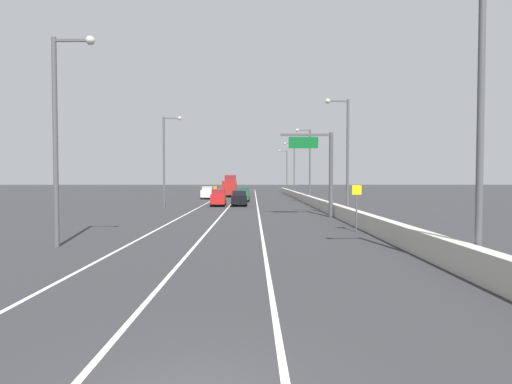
{
  "coord_description": "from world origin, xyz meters",
  "views": [
    {
      "loc": [
        0.96,
        -5.97,
        3.42
      ],
      "look_at": [
        1.29,
        40.28,
        1.9
      ],
      "focal_mm": 28.57,
      "sensor_mm": 36.0,
      "label": 1
    }
  ],
  "objects_px": {
    "lamp_post_right_fifth": "(286,168)",
    "car_green_0": "(243,195)",
    "overhead_sign_gantry": "(323,164)",
    "car_red_3": "(218,198)",
    "lamp_post_right_near": "(474,106)",
    "lamp_post_left_near": "(60,127)",
    "lamp_post_right_second": "(345,150)",
    "car_white_4": "(208,193)",
    "lamp_post_right_third": "(308,161)",
    "lamp_post_right_fourth": "(293,165)",
    "box_truck": "(230,187)",
    "speed_advisory_sign": "(357,205)",
    "car_black_1": "(239,198)",
    "car_yellow_2": "(214,191)",
    "lamp_post_left_mid": "(166,156)"
  },
  "relations": [
    {
      "from": "speed_advisory_sign",
      "to": "lamp_post_right_near",
      "type": "height_order",
      "value": "lamp_post_right_near"
    },
    {
      "from": "lamp_post_left_near",
      "to": "car_yellow_2",
      "type": "xyz_separation_m",
      "value": [
        1.86,
        59.49,
        -5.0
      ]
    },
    {
      "from": "speed_advisory_sign",
      "to": "lamp_post_right_fourth",
      "type": "xyz_separation_m",
      "value": [
        1.12,
        53.1,
        4.22
      ]
    },
    {
      "from": "lamp_post_right_second",
      "to": "car_yellow_2",
      "type": "relative_size",
      "value": 2.37
    },
    {
      "from": "lamp_post_right_near",
      "to": "lamp_post_right_fifth",
      "type": "relative_size",
      "value": 1.0
    },
    {
      "from": "lamp_post_left_near",
      "to": "car_red_3",
      "type": "bearing_deg",
      "value": 80.27
    },
    {
      "from": "lamp_post_right_fifth",
      "to": "car_black_1",
      "type": "height_order",
      "value": "lamp_post_right_fifth"
    },
    {
      "from": "lamp_post_right_near",
      "to": "car_black_1",
      "type": "distance_m",
      "value": 38.23
    },
    {
      "from": "speed_advisory_sign",
      "to": "lamp_post_right_second",
      "type": "height_order",
      "value": "lamp_post_right_second"
    },
    {
      "from": "lamp_post_right_third",
      "to": "car_red_3",
      "type": "xyz_separation_m",
      "value": [
        -12.11,
        -6.61,
        -4.92
      ]
    },
    {
      "from": "car_green_0",
      "to": "car_white_4",
      "type": "distance_m",
      "value": 10.11
    },
    {
      "from": "lamp_post_right_fifth",
      "to": "car_green_0",
      "type": "bearing_deg",
      "value": -103.51
    },
    {
      "from": "speed_advisory_sign",
      "to": "car_yellow_2",
      "type": "bearing_deg",
      "value": 104.89
    },
    {
      "from": "lamp_post_right_third",
      "to": "speed_advisory_sign",
      "type": "bearing_deg",
      "value": -92.1
    },
    {
      "from": "lamp_post_right_near",
      "to": "lamp_post_right_third",
      "type": "bearing_deg",
      "value": 89.98
    },
    {
      "from": "lamp_post_left_near",
      "to": "box_truck",
      "type": "xyz_separation_m",
      "value": [
        5.1,
        57.89,
        -4.1
      ]
    },
    {
      "from": "lamp_post_right_second",
      "to": "car_white_4",
      "type": "distance_m",
      "value": 36.69
    },
    {
      "from": "lamp_post_left_near",
      "to": "car_black_1",
      "type": "relative_size",
      "value": 2.35
    },
    {
      "from": "lamp_post_right_near",
      "to": "lamp_post_right_third",
      "type": "distance_m",
      "value": 43.12
    },
    {
      "from": "lamp_post_right_third",
      "to": "car_green_0",
      "type": "distance_m",
      "value": 10.96
    },
    {
      "from": "lamp_post_right_near",
      "to": "box_truck",
      "type": "xyz_separation_m",
      "value": [
        -12.23,
        63.89,
        -4.1
      ]
    },
    {
      "from": "lamp_post_right_fifth",
      "to": "box_truck",
      "type": "height_order",
      "value": "lamp_post_right_fifth"
    },
    {
      "from": "lamp_post_right_third",
      "to": "lamp_post_left_near",
      "type": "relative_size",
      "value": 1.0
    },
    {
      "from": "overhead_sign_gantry",
      "to": "car_red_3",
      "type": "distance_m",
      "value": 18.52
    },
    {
      "from": "car_red_3",
      "to": "lamp_post_left_near",
      "type": "bearing_deg",
      "value": -99.73
    },
    {
      "from": "lamp_post_left_near",
      "to": "car_red_3",
      "type": "height_order",
      "value": "lamp_post_left_near"
    },
    {
      "from": "lamp_post_left_mid",
      "to": "car_black_1",
      "type": "relative_size",
      "value": 2.35
    },
    {
      "from": "lamp_post_right_fourth",
      "to": "overhead_sign_gantry",
      "type": "bearing_deg",
      "value": -92.08
    },
    {
      "from": "car_black_1",
      "to": "box_truck",
      "type": "bearing_deg",
      "value": 95.79
    },
    {
      "from": "lamp_post_right_fourth",
      "to": "box_truck",
      "type": "height_order",
      "value": "lamp_post_right_fourth"
    },
    {
      "from": "lamp_post_right_second",
      "to": "car_black_1",
      "type": "height_order",
      "value": "lamp_post_right_second"
    },
    {
      "from": "lamp_post_right_second",
      "to": "lamp_post_left_near",
      "type": "relative_size",
      "value": 1.0
    },
    {
      "from": "lamp_post_right_fourth",
      "to": "car_red_3",
      "type": "relative_size",
      "value": 2.27
    },
    {
      "from": "lamp_post_right_second",
      "to": "speed_advisory_sign",
      "type": "bearing_deg",
      "value": -98.47
    },
    {
      "from": "car_black_1",
      "to": "car_yellow_2",
      "type": "xyz_separation_m",
      "value": [
        -6.0,
        28.79,
        0.0
      ]
    },
    {
      "from": "speed_advisory_sign",
      "to": "lamp_post_right_fifth",
      "type": "xyz_separation_m",
      "value": [
        1.49,
        74.67,
        4.22
      ]
    },
    {
      "from": "car_white_4",
      "to": "lamp_post_right_near",
      "type": "bearing_deg",
      "value": -74.2
    },
    {
      "from": "car_red_3",
      "to": "lamp_post_right_fifth",
      "type": "bearing_deg",
      "value": 75.95
    },
    {
      "from": "lamp_post_left_near",
      "to": "box_truck",
      "type": "bearing_deg",
      "value": 84.97
    },
    {
      "from": "lamp_post_right_third",
      "to": "car_black_1",
      "type": "xyz_separation_m",
      "value": [
        -9.49,
        -6.43,
        -5.0
      ]
    },
    {
      "from": "overhead_sign_gantry",
      "to": "lamp_post_right_second",
      "type": "height_order",
      "value": "lamp_post_right_second"
    },
    {
      "from": "lamp_post_right_fifth",
      "to": "lamp_post_right_third",
      "type": "bearing_deg",
      "value": -90.45
    },
    {
      "from": "lamp_post_right_near",
      "to": "lamp_post_right_fifth",
      "type": "distance_m",
      "value": 86.25
    },
    {
      "from": "car_yellow_2",
      "to": "car_white_4",
      "type": "bearing_deg",
      "value": -89.51
    },
    {
      "from": "car_red_3",
      "to": "car_white_4",
      "type": "bearing_deg",
      "value": 100.43
    },
    {
      "from": "lamp_post_right_fifth",
      "to": "car_red_3",
      "type": "distance_m",
      "value": 51.5
    },
    {
      "from": "lamp_post_left_near",
      "to": "lamp_post_right_near",
      "type": "bearing_deg",
      "value": -19.1
    },
    {
      "from": "lamp_post_left_near",
      "to": "car_white_4",
      "type": "distance_m",
      "value": 48.63
    },
    {
      "from": "lamp_post_right_second",
      "to": "car_red_3",
      "type": "bearing_deg",
      "value": 129.76
    },
    {
      "from": "lamp_post_right_second",
      "to": "car_white_4",
      "type": "relative_size",
      "value": 2.33
    }
  ]
}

